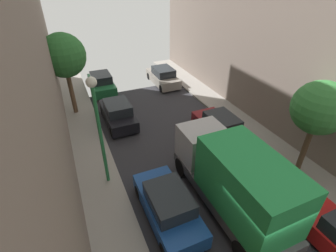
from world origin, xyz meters
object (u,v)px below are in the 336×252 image
object	(u,v)px
parked_car_right_2	(220,127)
street_tree_2	(64,56)
street_tree_1	(320,108)
parked_car_left_3	(168,206)
parked_car_left_4	(118,113)
delivery_truck	(234,178)
parked_car_right_3	(163,77)
parked_car_left_5	(102,83)
lamp_post	(98,118)

from	to	relation	value
parked_car_right_2	street_tree_2	size ratio (longest dim) A/B	0.75
street_tree_1	street_tree_2	xyz separation A→B (m)	(-10.03, 11.05, 0.53)
parked_car_left_3	parked_car_left_4	size ratio (longest dim) A/B	1.00
delivery_truck	parked_car_right_3	bearing A→B (deg)	79.14
parked_car_left_5	street_tree_1	xyz separation A→B (m)	(7.46, -14.30, 3.04)
delivery_truck	street_tree_2	bearing A→B (deg)	114.45
parked_car_left_3	parked_car_left_5	size ratio (longest dim) A/B	1.00
street_tree_2	parked_car_left_4	bearing A→B (deg)	-43.71
parked_car_left_5	parked_car_right_2	distance (m)	11.36
parked_car_left_4	parked_car_right_2	xyz separation A→B (m)	(5.40, -4.28, 0.00)
parked_car_left_3	parked_car_left_4	bearing A→B (deg)	90.00
parked_car_left_3	street_tree_1	xyz separation A→B (m)	(7.46, -0.05, 3.04)
parked_car_right_3	delivery_truck	size ratio (longest dim) A/B	0.64
parked_car_right_3	lamp_post	bearing A→B (deg)	-125.16
parked_car_left_3	parked_car_right_2	world-z (taller)	same
parked_car_right_2	parked_car_left_5	bearing A→B (deg)	118.38
delivery_truck	parked_car_left_5	bearing A→B (deg)	100.30
parked_car_right_3	street_tree_1	bearing A→B (deg)	-81.35
parked_car_left_3	parked_car_left_4	xyz separation A→B (m)	(0.00, 8.54, 0.00)
parked_car_left_3	parked_car_right_2	xyz separation A→B (m)	(5.40, 4.26, 0.00)
parked_car_left_3	lamp_post	xyz separation A→B (m)	(-1.90, 3.11, 3.02)
lamp_post	parked_car_right_3	bearing A→B (deg)	54.84
parked_car_left_3	street_tree_1	size ratio (longest dim) A/B	0.86
parked_car_left_5	delivery_truck	world-z (taller)	delivery_truck
parked_car_left_3	parked_car_right_2	bearing A→B (deg)	38.25
parked_car_left_5	street_tree_1	world-z (taller)	street_tree_1
parked_car_left_3	parked_car_right_3	world-z (taller)	same
parked_car_left_4	parked_car_right_2	distance (m)	6.89
parked_car_left_3	street_tree_2	xyz separation A→B (m)	(-2.57, 10.99, 3.56)
lamp_post	street_tree_2	bearing A→B (deg)	94.87
parked_car_left_4	parked_car_right_3	size ratio (longest dim) A/B	1.00
parked_car_left_5	delivery_truck	bearing A→B (deg)	-79.70
parked_car_right_3	lamp_post	size ratio (longest dim) A/B	0.77
parked_car_left_4	lamp_post	bearing A→B (deg)	-109.31
parked_car_left_3	parked_car_left_5	world-z (taller)	same
parked_car_left_5	street_tree_2	distance (m)	5.47
delivery_truck	lamp_post	xyz separation A→B (m)	(-4.60, 3.71, 1.95)
parked_car_left_4	delivery_truck	size ratio (longest dim) A/B	0.64
parked_car_left_4	delivery_truck	distance (m)	9.59
street_tree_2	lamp_post	world-z (taller)	street_tree_2
parked_car_left_5	parked_car_right_2	bearing A→B (deg)	-61.62
street_tree_2	parked_car_right_3	bearing A→B (deg)	17.32
parked_car_left_3	delivery_truck	bearing A→B (deg)	-12.52
street_tree_1	lamp_post	xyz separation A→B (m)	(-9.36, 3.17, -0.02)
parked_car_right_2	parked_car_right_3	size ratio (longest dim) A/B	1.00
parked_car_left_4	street_tree_2	distance (m)	5.03
delivery_truck	street_tree_1	bearing A→B (deg)	6.58
street_tree_2	lamp_post	size ratio (longest dim) A/B	1.03
parked_car_left_3	street_tree_2	distance (m)	11.84
parked_car_left_3	delivery_truck	size ratio (longest dim) A/B	0.64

